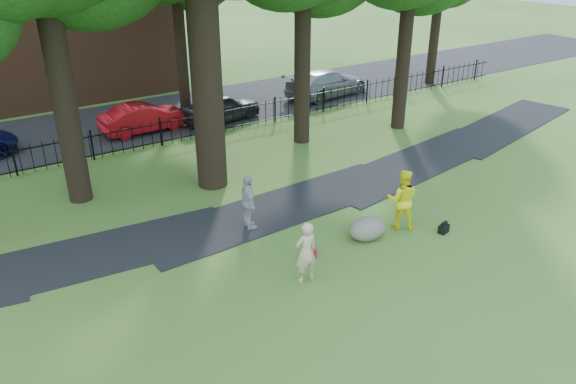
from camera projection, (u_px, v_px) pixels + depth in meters
ground at (325, 269)px, 16.00m from camera, size 120.00×120.00×0.00m
footpath at (280, 209)px, 19.43m from camera, size 36.07×3.85×0.03m
street at (131, 122)px, 28.00m from camera, size 80.00×7.00×0.02m
iron_fence at (161, 133)px, 24.75m from camera, size 44.00×0.04×1.20m
woman at (306, 252)px, 15.13m from camera, size 0.67×0.45×1.80m
man at (402, 199)px, 17.81m from camera, size 1.23×1.22×2.01m
pedestrian at (248, 202)px, 17.78m from camera, size 0.68×1.16×1.86m
boulder at (367, 227)px, 17.50m from camera, size 1.38×1.13×0.72m
backpack at (444, 229)px, 17.86m from camera, size 0.40×0.30×0.27m
red_bag at (309, 254)px, 16.51m from camera, size 0.45×0.36×0.27m
red_sedan at (144, 118)px, 26.42m from camera, size 4.15×1.58×1.35m
grey_car at (221, 107)px, 27.82m from camera, size 4.34×2.28×1.41m
silver_car at (326, 83)px, 31.89m from camera, size 5.51×2.80×1.53m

